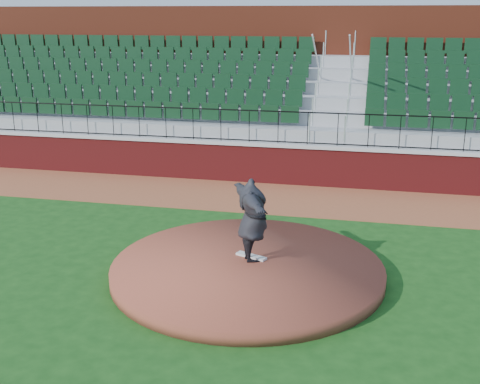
{
  "coord_description": "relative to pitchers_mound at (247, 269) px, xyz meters",
  "views": [
    {
      "loc": [
        2.81,
        -11.16,
        5.18
      ],
      "look_at": [
        0.0,
        1.5,
        1.3
      ],
      "focal_mm": 44.51,
      "sensor_mm": 36.0,
      "label": 1
    }
  ],
  "objects": [
    {
      "name": "field_wall",
      "position": [
        -0.51,
        7.09,
        0.47
      ],
      "size": [
        34.0,
        0.35,
        1.2
      ],
      "primitive_type": "cube",
      "color": "maroon",
      "rests_on": "ground"
    },
    {
      "name": "wall_railing",
      "position": [
        -0.51,
        7.09,
        1.67
      ],
      "size": [
        34.0,
        0.05,
        1.0
      ],
      "primitive_type": null,
      "color": "black",
      "rests_on": "wall_cap"
    },
    {
      "name": "concourse_wall",
      "position": [
        -0.51,
        12.61,
        2.62
      ],
      "size": [
        34.0,
        0.5,
        5.5
      ],
      "primitive_type": "cube",
      "color": "maroon",
      "rests_on": "ground"
    },
    {
      "name": "seating_stands",
      "position": [
        -0.51,
        9.81,
        2.18
      ],
      "size": [
        34.0,
        5.1,
        4.6
      ],
      "primitive_type": null,
      "color": "gray",
      "rests_on": "ground"
    },
    {
      "name": "ground",
      "position": [
        -0.51,
        0.09,
        -0.12
      ],
      "size": [
        90.0,
        90.0,
        0.0
      ],
      "primitive_type": "plane",
      "color": "#133F12",
      "rests_on": "ground"
    },
    {
      "name": "pitchers_mound",
      "position": [
        0.0,
        0.0,
        0.0
      ],
      "size": [
        5.61,
        5.61,
        0.25
      ],
      "primitive_type": "cylinder",
      "color": "brown",
      "rests_on": "ground"
    },
    {
      "name": "pitcher",
      "position": [
        0.07,
        0.2,
        1.02
      ],
      "size": [
        1.48,
        2.23,
        1.78
      ],
      "primitive_type": "imported",
      "rotation": [
        0.0,
        0.0,
        2.01
      ],
      "color": "black",
      "rests_on": "pitchers_mound"
    },
    {
      "name": "wall_cap",
      "position": [
        -0.51,
        7.09,
        1.12
      ],
      "size": [
        34.0,
        0.45,
        0.1
      ],
      "primitive_type": "cube",
      "color": "#B7B7B7",
      "rests_on": "field_wall"
    },
    {
      "name": "pitching_rubber",
      "position": [
        0.01,
        0.36,
        0.15
      ],
      "size": [
        0.7,
        0.41,
        0.05
      ],
      "primitive_type": "cube",
      "rotation": [
        0.0,
        0.0,
        -0.38
      ],
      "color": "silver",
      "rests_on": "pitchers_mound"
    },
    {
      "name": "warning_track",
      "position": [
        -0.51,
        5.49,
        -0.12
      ],
      "size": [
        34.0,
        3.2,
        0.01
      ],
      "primitive_type": "cube",
      "color": "brown",
      "rests_on": "ground"
    }
  ]
}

